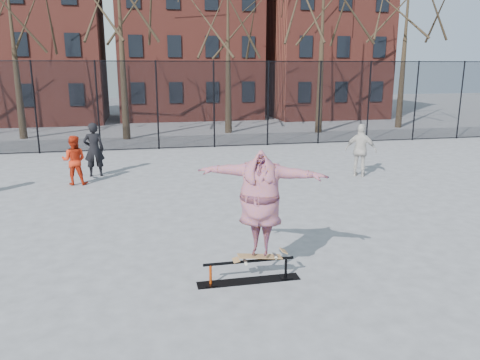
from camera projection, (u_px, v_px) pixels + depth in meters
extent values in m
plane|color=slate|center=(256.00, 254.00, 9.58)|extent=(100.00, 100.00, 0.00)
cube|color=black|center=(249.00, 281.00, 8.38)|extent=(1.86, 0.28, 0.01)
cylinder|color=#CB400B|center=(211.00, 275.00, 8.19)|extent=(0.05, 0.05, 0.38)
cylinder|color=black|center=(286.00, 268.00, 8.47)|extent=(0.05, 0.05, 0.38)
cylinder|color=black|center=(249.00, 261.00, 8.29)|extent=(1.64, 0.05, 0.05)
imported|color=#393687|center=(260.00, 203.00, 8.08)|extent=(2.34, 1.53, 1.86)
imported|color=black|center=(94.00, 150.00, 16.14)|extent=(0.73, 0.52, 1.88)
imported|color=red|center=(74.00, 160.00, 15.04)|extent=(0.84, 0.69, 1.60)
imported|color=beige|center=(361.00, 150.00, 16.14)|extent=(1.14, 0.97, 1.83)
cylinder|color=black|center=(35.00, 108.00, 20.12)|extent=(0.07, 0.07, 4.00)
cylinder|color=black|center=(98.00, 107.00, 20.65)|extent=(0.07, 0.07, 4.00)
cylinder|color=black|center=(157.00, 106.00, 21.17)|extent=(0.07, 0.07, 4.00)
cylinder|color=black|center=(214.00, 105.00, 21.70)|extent=(0.07, 0.07, 4.00)
cylinder|color=black|center=(268.00, 104.00, 22.23)|extent=(0.07, 0.07, 4.00)
cylinder|color=black|center=(319.00, 103.00, 22.76)|extent=(0.07, 0.07, 4.00)
cylinder|color=black|center=(369.00, 102.00, 23.28)|extent=(0.07, 0.07, 4.00)
cylinder|color=black|center=(416.00, 101.00, 23.81)|extent=(0.07, 0.07, 4.00)
cylinder|color=black|center=(461.00, 100.00, 24.34)|extent=(0.07, 0.07, 4.00)
cube|color=black|center=(188.00, 105.00, 21.46)|extent=(34.00, 0.01, 4.00)
cylinder|color=black|center=(187.00, 61.00, 20.99)|extent=(34.00, 0.04, 0.04)
cone|color=black|center=(15.00, 94.00, 24.22)|extent=(0.40, 0.40, 4.62)
cone|color=black|center=(123.00, 95.00, 24.10)|extent=(0.40, 0.40, 4.62)
cone|color=black|center=(223.00, 92.00, 26.45)|extent=(0.40, 0.40, 4.62)
cone|color=black|center=(323.00, 92.00, 26.33)|extent=(0.40, 0.40, 4.62)
cone|color=black|center=(400.00, 90.00, 28.68)|extent=(0.40, 0.40, 4.62)
cube|color=maroon|center=(31.00, 31.00, 31.03)|extent=(9.00, 7.00, 12.00)
cube|color=maroon|center=(189.00, 26.00, 33.04)|extent=(10.00, 7.00, 13.00)
cube|color=maroon|center=(321.00, 42.00, 35.31)|extent=(8.00, 7.00, 11.00)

